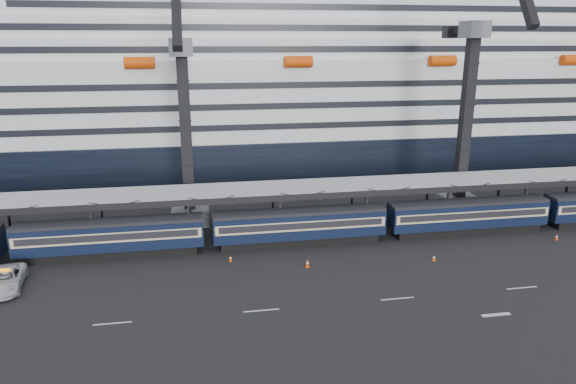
{
  "coord_description": "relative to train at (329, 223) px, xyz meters",
  "views": [
    {
      "loc": [
        -18.35,
        -42.18,
        21.72
      ],
      "look_at": [
        -9.31,
        10.0,
        6.05
      ],
      "focal_mm": 32.0,
      "sensor_mm": 36.0,
      "label": 1
    }
  ],
  "objects": [
    {
      "name": "lane_markings",
      "position": [
        12.8,
        -15.23,
        -2.19
      ],
      "size": [
        111.0,
        4.27,
        0.02
      ],
      "color": "beige",
      "rests_on": "ground"
    },
    {
      "name": "traffic_cone_f",
      "position": [
        25.59,
        -3.93,
        -1.84
      ],
      "size": [
        0.36,
        0.36,
        0.72
      ],
      "color": "#D94206",
      "rests_on": "ground"
    },
    {
      "name": "crane_dark_mid",
      "position": [
        19.65,
        7.59,
        11.16
      ],
      "size": [
        4.5,
        18.24,
        39.64
      ],
      "color": "#53555B",
      "rests_on": "ground"
    },
    {
      "name": "traffic_cone_c",
      "position": [
        -11.26,
        -3.54,
        -1.86
      ],
      "size": [
        0.34,
        0.34,
        0.69
      ],
      "color": "#D94206",
      "rests_on": "ground"
    },
    {
      "name": "crane_dark_near",
      "position": [
        -15.35,
        8.59,
        9.73
      ],
      "size": [
        4.5,
        17.75,
        35.08
      ],
      "color": "#53555B",
      "rests_on": "ground"
    },
    {
      "name": "pickup_truck",
      "position": [
        -31.81,
        -6.09,
        -1.32
      ],
      "size": [
        3.74,
        6.67,
        1.76
      ],
      "primitive_type": "imported",
      "rotation": [
        0.0,
        0.0,
        0.13
      ],
      "color": "#B9BCC1",
      "rests_on": "ground"
    },
    {
      "name": "traffic_cone_e",
      "position": [
        9.36,
        -6.94,
        -1.87
      ],
      "size": [
        0.34,
        0.34,
        0.68
      ],
      "color": "#D94206",
      "rests_on": "ground"
    },
    {
      "name": "canopy",
      "position": [
        4.65,
        4.0,
        3.05
      ],
      "size": [
        130.0,
        6.25,
        5.53
      ],
      "color": "#9EA1A6",
      "rests_on": "ground"
    },
    {
      "name": "traffic_cone_d",
      "position": [
        -3.77,
        -6.22,
        -1.78
      ],
      "size": [
        0.43,
        0.43,
        0.86
      ],
      "color": "#D94206",
      "rests_on": "ground"
    },
    {
      "name": "cruise_ship",
      "position": [
        3.57,
        35.99,
        10.14
      ],
      "size": [
        214.09,
        28.84,
        34.0
      ],
      "color": "black",
      "rests_on": "ground"
    },
    {
      "name": "train",
      "position": [
        0.0,
        0.0,
        0.0
      ],
      "size": [
        133.05,
        3.0,
        4.05
      ],
      "color": "black",
      "rests_on": "ground"
    },
    {
      "name": "ground",
      "position": [
        4.65,
        -10.0,
        -2.2
      ],
      "size": [
        260.0,
        260.0,
        0.0
      ],
      "primitive_type": "plane",
      "color": "black",
      "rests_on": "ground"
    }
  ]
}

